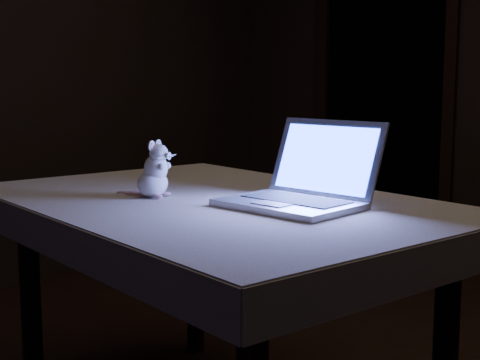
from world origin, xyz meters
The scene contains 5 objects.
doorway centered at (-1.10, 2.50, 1.06)m, with size 1.06×0.36×2.13m, color black, non-canonical shape.
table centered at (-0.30, -0.47, 0.39)m, with size 1.45×0.93×0.77m, color black, non-canonical shape.
tablecloth centered at (-0.33, -0.52, 0.73)m, with size 1.56×1.04×0.11m, color beige, non-canonical shape.
laptop centered at (-0.03, -0.46, 0.91)m, with size 0.38×0.34×0.26m, color #B9B9BE, non-canonical shape.
plush_mouse centered at (-0.48, -0.56, 0.87)m, with size 0.13×0.13×0.18m, color white, non-canonical shape.
Camera 1 is at (1.04, -2.15, 1.15)m, focal length 52.00 mm.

